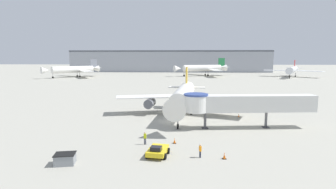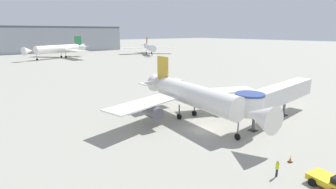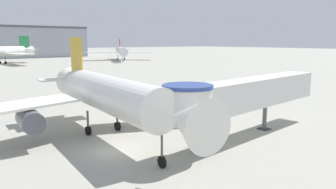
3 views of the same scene
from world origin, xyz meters
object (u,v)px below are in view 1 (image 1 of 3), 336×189
object	(u,v)px
main_airplane	(183,96)
traffic_cone_starboard_wing	(239,115)
service_container_gray	(65,159)
traffic_cone_near_nose	(175,141)
ground_crew_marshaller	(200,150)
background_jet_green_tail	(203,68)
pushback_tug_yellow	(158,151)
traffic_cone_apron_front	(224,156)
jet_bridge	(241,103)
background_jet_red_tail	(292,70)
ground_crew_wing_walker	(145,137)
background_jet_gray_tail	(75,69)

from	to	relation	value
main_airplane	traffic_cone_starboard_wing	bearing A→B (deg)	4.71
service_container_gray	traffic_cone_starboard_wing	size ratio (longest dim) A/B	3.58
service_container_gray	traffic_cone_near_nose	world-z (taller)	service_container_gray
ground_crew_marshaller	background_jet_green_tail	distance (m)	143.33
pushback_tug_yellow	service_container_gray	distance (m)	10.72
pushback_tug_yellow	traffic_cone_apron_front	xyz separation A→B (m)	(8.09, -0.49, -0.30)
traffic_cone_apron_front	ground_crew_marshaller	bearing A→B (deg)	174.73
main_airplane	ground_crew_marshaller	xyz separation A→B (m)	(2.10, -22.48, -3.20)
jet_bridge	background_jet_green_tail	xyz separation A→B (m)	(3.40, 128.80, 0.77)
main_airplane	traffic_cone_apron_front	xyz separation A→B (m)	(4.98, -22.75, -3.78)
jet_bridge	pushback_tug_yellow	size ratio (longest dim) A/B	5.81
service_container_gray	traffic_cone_near_nose	size ratio (longest dim) A/B	3.31
jet_bridge	traffic_cone_starboard_wing	distance (m)	9.40
service_container_gray	background_jet_green_tail	bearing A→B (deg)	79.65
jet_bridge	background_jet_red_tail	xyz separation A→B (m)	(57.36, 121.13, 0.23)
background_jet_green_tail	ground_crew_wing_walker	bearing A→B (deg)	-30.01
service_container_gray	ground_crew_wing_walker	world-z (taller)	ground_crew_wing_walker
ground_crew_marshaller	pushback_tug_yellow	bearing A→B (deg)	-119.21
pushback_tug_yellow	ground_crew_wing_walker	xyz separation A→B (m)	(-2.16, 4.20, 0.36)
traffic_cone_near_nose	service_container_gray	bearing A→B (deg)	-146.67
background_jet_red_tail	ground_crew_marshaller	bearing A→B (deg)	-88.68
service_container_gray	ground_crew_wing_walker	bearing A→B (deg)	42.10
traffic_cone_apron_front	traffic_cone_near_nose	size ratio (longest dim) A/B	1.01
pushback_tug_yellow	traffic_cone_near_nose	world-z (taller)	pushback_tug_yellow
main_airplane	background_jet_gray_tail	distance (m)	123.97
service_container_gray	ground_crew_marshaller	world-z (taller)	ground_crew_marshaller
traffic_cone_apron_front	ground_crew_marshaller	size ratio (longest dim) A/B	0.48
traffic_cone_starboard_wing	background_jet_green_tail	bearing A→B (deg)	89.12
ground_crew_marshaller	background_jet_gray_tail	xyz separation A→B (m)	(-68.76, 127.01, 3.82)
main_airplane	background_jet_gray_tail	bearing A→B (deg)	127.55
main_airplane	traffic_cone_apron_front	distance (m)	23.59
ground_crew_wing_walker	background_jet_gray_tail	bearing A→B (deg)	119.08
background_jet_red_tail	main_airplane	bearing A→B (deg)	-93.78
jet_bridge	traffic_cone_starboard_wing	size ratio (longest dim) A/B	31.01
traffic_cone_starboard_wing	traffic_cone_near_nose	distance (m)	21.38
main_airplane	background_jet_gray_tail	world-z (taller)	background_jet_gray_tail
jet_bridge	ground_crew_wing_walker	xyz separation A→B (m)	(-15.12, -9.61, -3.28)
pushback_tug_yellow	ground_crew_wing_walker	bearing A→B (deg)	125.39
pushback_tug_yellow	background_jet_red_tail	xyz separation A→B (m)	(70.32, 134.94, 3.87)
ground_crew_marshaller	ground_crew_wing_walker	size ratio (longest dim) A/B	0.93
traffic_cone_starboard_wing	background_jet_red_tail	world-z (taller)	background_jet_red_tail
traffic_cone_near_nose	ground_crew_marshaller	size ratio (longest dim) A/B	0.47
pushback_tug_yellow	jet_bridge	bearing A→B (deg)	54.99
jet_bridge	traffic_cone_near_nose	bearing A→B (deg)	-146.70
jet_bridge	traffic_cone_near_nose	size ratio (longest dim) A/B	28.69
service_container_gray	ground_crew_wing_walker	xyz separation A→B (m)	(8.10, 7.32, 0.40)
background_jet_gray_tail	traffic_cone_apron_front	bearing A→B (deg)	-18.03
traffic_cone_near_nose	background_jet_green_tail	xyz separation A→B (m)	(14.43, 137.71, 4.71)
jet_bridge	background_jet_green_tail	size ratio (longest dim) A/B	0.58
jet_bridge	background_jet_green_tail	distance (m)	128.84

